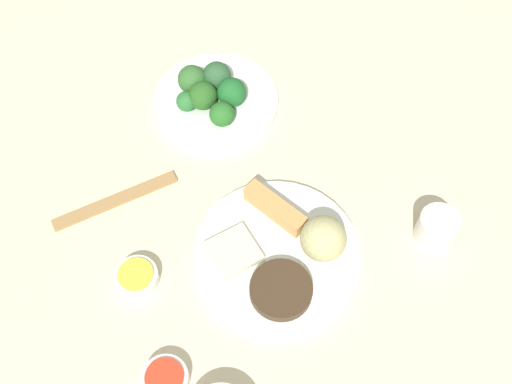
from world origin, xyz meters
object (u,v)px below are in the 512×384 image
sauce_ramekin_sweet_and_sour (165,380)px  chopsticks_pair (116,201)px  teacup (437,228)px  broccoli_plate (216,101)px  sauce_ramekin_hot_mustard (137,278)px  main_plate (278,253)px

sauce_ramekin_sweet_and_sour → chopsticks_pair: sauce_ramekin_sweet_and_sour is taller
chopsticks_pair → teacup: bearing=28.4°
sauce_ramekin_sweet_and_sour → teacup: teacup is taller
broccoli_plate → chopsticks_pair: size_ratio=1.07×
broccoli_plate → sauce_ramekin_hot_mustard: bearing=-71.8°
broccoli_plate → teacup: 0.45m
broccoli_plate → teacup: bearing=-2.0°
teacup → chopsticks_pair: size_ratio=0.29×
main_plate → broccoli_plate: 0.32m
main_plate → chopsticks_pair: size_ratio=1.23×
broccoli_plate → sauce_ramekin_sweet_and_sour: size_ratio=3.43×
main_plate → chopsticks_pair: bearing=-164.8°
broccoli_plate → teacup: size_ratio=3.63×
main_plate → sauce_ramekin_hot_mustard: sauce_ramekin_hot_mustard is taller
teacup → chopsticks_pair: 0.52m
main_plate → teacup: teacup is taller
broccoli_plate → main_plate: bearing=-35.4°
sauce_ramekin_hot_mustard → chopsticks_pair: (-0.12, 0.08, -0.01)m
sauce_ramekin_sweet_and_sour → chopsticks_pair: bearing=145.3°
sauce_ramekin_sweet_and_sour → chopsticks_pair: (-0.26, 0.18, -0.01)m
sauce_ramekin_sweet_and_sour → teacup: bearing=64.8°
main_plate → broccoli_plate: (-0.26, 0.19, -0.00)m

